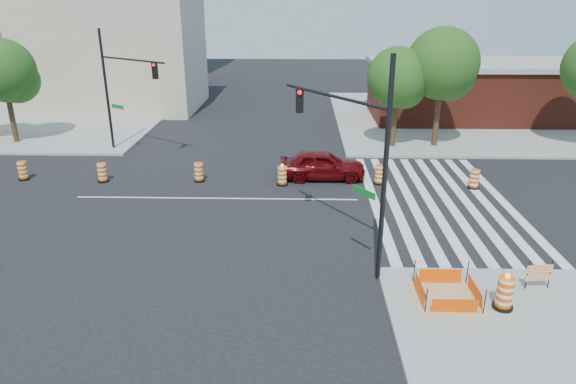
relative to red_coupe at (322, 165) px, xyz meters
The scene contains 22 objects.
ground 6.24m from the red_coupe, 150.02° to the right, with size 120.00×120.00×0.00m, color black.
sidewalk_ne 19.56m from the red_coupe, 49.70° to the left, with size 22.00×22.00×0.15m, color gray.
sidewalk_nw 27.72m from the red_coupe, 147.45° to the left, with size 22.00×22.00×0.15m, color gray.
crosswalk_east 6.44m from the red_coupe, 28.93° to the right, with size 6.75×13.50×0.01m.
lane_centerline 6.24m from the red_coupe, 150.02° to the right, with size 14.00×0.12×0.01m, color silver.
excavation_pit 12.64m from the red_coupe, 73.24° to the right, with size 2.20×2.20×0.90m.
brick_storefront 19.61m from the red_coupe, 49.70° to the left, with size 16.50×8.50×4.60m.
beige_midrise 26.01m from the red_coupe, 132.55° to the left, with size 14.00×10.00×10.00m, color #C4B696.
red_coupe is the anchor object (origin of this frame).
signal_pole_se 10.21m from the red_coupe, 86.00° to the right, with size 3.46×4.81×7.67m.
signal_pole_nw 13.47m from the red_coupe, 159.86° to the left, with size 4.74×3.26×7.45m.
pit_drum 13.67m from the red_coupe, 67.32° to the right, with size 0.64×0.64×1.26m.
barricade 13.29m from the red_coupe, 58.94° to the right, with size 0.89×0.15×1.05m.
tree_north_b 21.87m from the red_coupe, 162.02° to the left, with size 4.10×4.08×6.94m.
tree_north_c 8.74m from the red_coupe, 51.94° to the left, with size 3.86×3.83×6.52m.
tree_north_d 11.01m from the red_coupe, 40.23° to the left, with size 4.53×4.53×7.71m.
median_drum_0 16.34m from the red_coupe, behind, with size 0.60×0.60×1.02m.
median_drum_1 11.90m from the red_coupe, behind, with size 0.60×0.60×1.02m.
median_drum_2 6.71m from the red_coupe, behind, with size 0.60×0.60×1.02m.
median_drum_3 2.42m from the red_coupe, 153.77° to the right, with size 0.60×0.60×1.18m.
median_drum_4 3.12m from the red_coupe, 13.71° to the right, with size 0.60×0.60×1.02m.
median_drum_5 7.97m from the red_coupe, ahead, with size 0.60×0.60×1.02m.
Camera 1 is at (4.19, -23.59, 9.43)m, focal length 32.00 mm.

